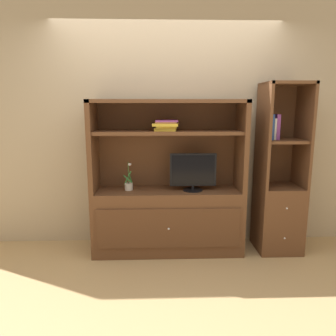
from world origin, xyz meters
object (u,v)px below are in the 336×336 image
media_console (168,205)px  tv_monitor (193,172)px  magazine_stack (166,125)px  upright_book_row (273,127)px  potted_plant (129,185)px  bookshelf_tall (279,197)px

media_console → tv_monitor: (0.27, -0.05, 0.37)m
magazine_stack → upright_book_row: upright_book_row is taller
tv_monitor → media_console: bearing=170.4°
media_console → upright_book_row: media_console is taller
tv_monitor → upright_book_row: 0.96m
potted_plant → magazine_stack: 0.76m
bookshelf_tall → upright_book_row: (-0.12, -0.01, 0.77)m
potted_plant → magazine_stack: magazine_stack is taller
tv_monitor → bookshelf_tall: bookshelf_tall is taller
media_console → bookshelf_tall: (1.23, 0.00, 0.07)m
tv_monitor → magazine_stack: magazine_stack is taller
magazine_stack → upright_book_row: size_ratio=1.30×
media_console → tv_monitor: size_ratio=3.36×
potted_plant → magazine_stack: size_ratio=0.89×
magazine_stack → upright_book_row: 1.12m
magazine_stack → upright_book_row: bearing=0.1°
media_console → upright_book_row: bearing=-0.3°
tv_monitor → upright_book_row: (0.84, 0.04, 0.47)m
bookshelf_tall → potted_plant: bearing=-179.9°
tv_monitor → potted_plant: bearing=176.1°
potted_plant → bookshelf_tall: size_ratio=0.17×
upright_book_row → bookshelf_tall: bearing=4.2°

